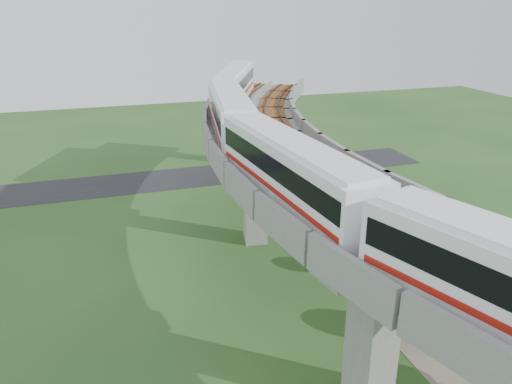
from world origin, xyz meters
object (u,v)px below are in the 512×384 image
(car_white, at_px, (505,325))
(car_red, at_px, (482,282))
(metro_train, at_px, (287,136))
(car_dark, at_px, (370,231))

(car_white, bearing_deg, car_red, 67.50)
(metro_train, height_order, car_red, metro_train)
(car_white, bearing_deg, metro_train, 145.80)
(metro_train, bearing_deg, car_red, -17.37)
(metro_train, distance_m, car_red, 19.37)
(car_white, bearing_deg, car_dark, 98.61)
(car_red, height_order, car_dark, car_dark)
(metro_train, relative_size, car_dark, 13.11)
(car_white, relative_size, car_red, 1.02)
(car_dark, bearing_deg, car_white, -157.95)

